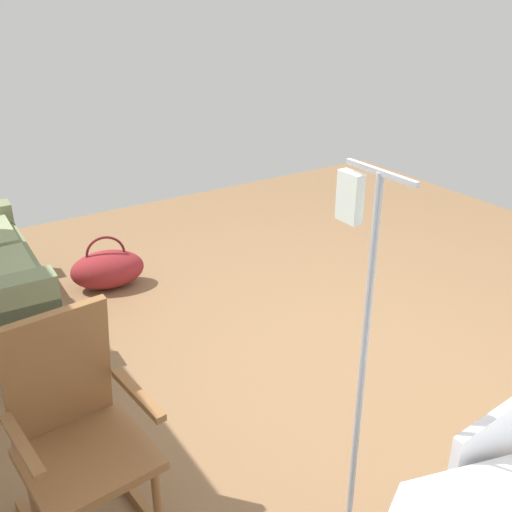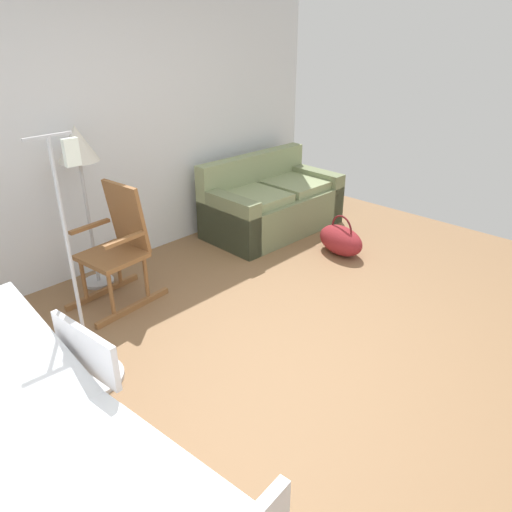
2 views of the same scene
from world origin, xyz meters
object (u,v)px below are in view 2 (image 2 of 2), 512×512
at_px(couch, 271,205).
at_px(iv_pole, 88,349).
at_px(floor_lamp, 79,155).
at_px(rocking_chair, 118,247).
at_px(duffel_bag, 341,240).
at_px(hospital_bed, 39,483).

xyz_separation_m(couch, iv_pole, (-2.87, -0.91, -0.06)).
bearing_deg(floor_lamp, rocking_chair, -88.25).
height_order(floor_lamp, iv_pole, iv_pole).
distance_m(rocking_chair, duffel_bag, 2.31).
height_order(floor_lamp, duffel_bag, floor_lamp).
xyz_separation_m(floor_lamp, duffel_bag, (2.13, -1.28, -1.07)).
relative_size(couch, duffel_bag, 2.64).
xyz_separation_m(floor_lamp, iv_pole, (-0.75, -1.20, -0.98)).
bearing_deg(couch, duffel_bag, -89.54).
bearing_deg(couch, hospital_bed, -153.86).
relative_size(rocking_chair, iv_pole, 0.62).
distance_m(rocking_chair, floor_lamp, 0.84).
xyz_separation_m(couch, rocking_chair, (-2.11, -0.13, 0.20)).
height_order(couch, duffel_bag, couch).
distance_m(hospital_bed, duffel_bag, 3.68).
bearing_deg(duffel_bag, couch, 90.46).
distance_m(hospital_bed, couch, 4.00).
xyz_separation_m(hospital_bed, couch, (3.59, 1.76, 0.01)).
height_order(couch, iv_pole, iv_pole).
relative_size(couch, rocking_chair, 1.55).
bearing_deg(hospital_bed, rocking_chair, 47.81).
relative_size(hospital_bed, rocking_chair, 2.06).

